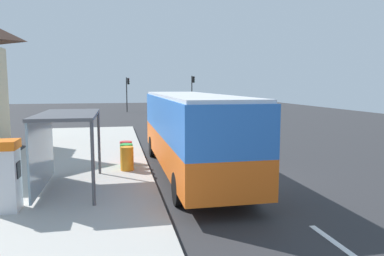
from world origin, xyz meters
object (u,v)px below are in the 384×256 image
Objects in this scene: bus_shelter at (59,131)px; traffic_light_near_side at (193,88)px; sedan_near at (172,107)px; bus at (190,129)px; recycling_bin_red at (126,152)px; traffic_light_far_side at (127,89)px; ticket_machine at (7,175)px; recycling_bin_orange at (127,159)px; recycling_bin_green at (127,155)px; white_van at (185,107)px.

traffic_light_near_side is at bearing 71.52° from bus_shelter.
bus is at bearing -97.38° from sedan_near.
recycling_bin_red is 4.49m from bus_shelter.
ticket_machine is at bearing -96.56° from traffic_light_far_side.
recycling_bin_red is at bearing -102.55° from sedan_near.
traffic_light_near_side is (13.01, 37.54, 2.01)m from ticket_machine.
ticket_machine is 38.64m from traffic_light_far_side.
traffic_light_far_side is (-1.38, 34.58, 1.20)m from bus.
recycling_bin_red is 33.56m from traffic_light_near_side.
traffic_light_far_side is at bearing 88.15° from recycling_bin_orange.
traffic_light_far_side reaches higher than recycling_bin_red.
bus is at bearing -102.05° from traffic_light_near_side.
recycling_bin_green is at bearing 53.01° from bus_shelter.
traffic_light_near_side is at bearing 41.42° from sedan_near.
white_van is at bearing 72.47° from recycling_bin_red.
white_van is at bearing -90.65° from sedan_near.
sedan_near is at bearing -33.89° from traffic_light_far_side.
recycling_bin_red is 0.24× the size of bus_shelter.
bus reaches higher than ticket_machine.
ticket_machine is at bearing -128.73° from recycling_bin_orange.
bus_shelter is at bearing -104.86° from sedan_near.
white_van reaches higher than sedan_near.
ticket_machine is 2.04× the size of recycling_bin_green.
recycling_bin_orange is 1.00× the size of recycling_bin_red.
traffic_light_near_side reaches higher than sedan_near.
recycling_bin_red is 32.93m from traffic_light_far_side.
bus is 2.31× the size of traffic_light_near_side.
recycling_bin_red is at bearing 59.10° from ticket_machine.
sedan_near is at bearing 77.45° from recycling_bin_red.
recycling_bin_green is 1.00× the size of recycling_bin_red.
traffic_light_near_side is (9.70, 33.42, 2.53)m from recycling_bin_orange.
white_van is at bearing 70.19° from bus_shelter.
bus is 11.60× the size of recycling_bin_orange.
bus_shelter reaches higher than white_van.
bus_shelter is (-2.21, -2.94, 1.44)m from recycling_bin_green.
recycling_bin_green is (-6.50, -29.90, -0.14)m from sedan_near.
sedan_near is 34.00m from bus_shelter.
sedan_near is 4.65× the size of recycling_bin_orange.
traffic_light_far_side is at bearing 88.07° from recycling_bin_red.
traffic_light_near_side is (7.21, 33.78, 1.34)m from bus.
ticket_machine is at bearing -105.77° from sedan_near.
bus is 11.60× the size of recycling_bin_red.
recycling_bin_red is at bearing 58.69° from bus_shelter.
traffic_light_far_side reaches higher than sedan_near.
recycling_bin_orange is at bearing -106.46° from white_van.
recycling_bin_red is (-6.40, -20.27, -0.69)m from white_van.
bus_shelter is at bearing -134.68° from recycling_bin_orange.
recycling_bin_red is at bearing 90.00° from recycling_bin_green.
ticket_machine is (-9.70, -25.79, -0.17)m from white_van.
sedan_near reaches higher than recycling_bin_orange.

